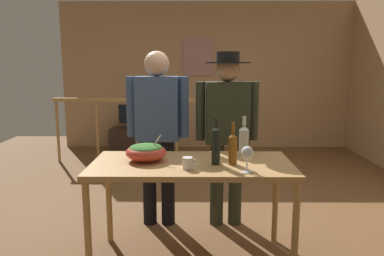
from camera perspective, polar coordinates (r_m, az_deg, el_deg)
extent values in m
plane|color=brown|center=(4.13, 3.67, -12.38)|extent=(8.11, 8.11, 0.00)
cube|color=tan|center=(6.94, 2.35, 7.89)|extent=(5.29, 0.10, 2.63)
cube|color=#AD726F|center=(6.87, 0.91, 10.73)|extent=(0.54, 0.03, 0.65)
cylinder|color=#B2844C|center=(6.28, -19.73, -0.55)|extent=(0.04, 0.04, 0.97)
cylinder|color=#B2844C|center=(6.09, -14.20, -0.57)|extent=(0.04, 0.04, 0.97)
cylinder|color=#B2844C|center=(5.96, -8.37, -0.59)|extent=(0.04, 0.04, 0.97)
cylinder|color=#B2844C|center=(5.90, -2.35, -0.61)|extent=(0.04, 0.04, 0.97)
cylinder|color=#B2844C|center=(5.90, 3.73, -0.61)|extent=(0.04, 0.04, 0.97)
cube|color=#B2844C|center=(5.89, -8.50, 4.30)|extent=(2.58, 0.07, 0.05)
cube|color=#B2844C|center=(5.89, 3.73, -0.14)|extent=(0.10, 0.10, 1.07)
cube|color=#38281E|center=(6.80, -8.53, -1.72)|extent=(0.90, 0.40, 0.41)
cube|color=black|center=(6.76, -8.57, 0.05)|extent=(0.20, 0.12, 0.02)
cylinder|color=black|center=(6.76, -8.59, 0.47)|extent=(0.03, 0.03, 0.08)
cube|color=black|center=(6.70, -8.67, 2.15)|extent=(0.56, 0.06, 0.33)
cube|color=black|center=(6.67, -8.71, 2.12)|extent=(0.52, 0.01, 0.30)
cube|color=#B2844C|center=(2.89, -0.05, -5.65)|extent=(1.53, 0.73, 0.04)
cylinder|color=#B2844C|center=(2.82, -15.58, -15.17)|extent=(0.05, 0.05, 0.77)
cylinder|color=#B2844C|center=(2.81, 15.43, -15.28)|extent=(0.05, 0.05, 0.77)
cylinder|color=#B2844C|center=(3.41, -12.53, -10.58)|extent=(0.05, 0.05, 0.77)
cylinder|color=#B2844C|center=(3.40, 12.57, -10.64)|extent=(0.05, 0.05, 0.77)
ellipsoid|color=#CC3D2D|center=(2.94, -7.01, -3.69)|extent=(0.31, 0.31, 0.13)
ellipsoid|color=#38702D|center=(2.93, -7.02, -3.01)|extent=(0.26, 0.26, 0.06)
cylinder|color=silver|center=(2.92, -5.81, -2.56)|extent=(0.12, 0.01, 0.16)
cylinder|color=silver|center=(2.65, 8.32, -6.65)|extent=(0.08, 0.08, 0.01)
cylinder|color=silver|center=(2.64, 8.35, -5.57)|extent=(0.01, 0.01, 0.10)
ellipsoid|color=silver|center=(2.62, 8.40, -3.74)|extent=(0.08, 0.08, 0.09)
cylinder|color=brown|center=(2.82, 6.22, -3.47)|extent=(0.07, 0.07, 0.21)
cone|color=brown|center=(2.79, 6.26, -1.10)|extent=(0.07, 0.07, 0.03)
cylinder|color=brown|center=(2.78, 6.28, 0.00)|extent=(0.02, 0.02, 0.08)
cylinder|color=silver|center=(3.11, 7.87, -2.20)|extent=(0.08, 0.08, 0.21)
cone|color=silver|center=(3.09, 7.93, 0.06)|extent=(0.08, 0.08, 0.04)
cylinder|color=silver|center=(3.08, 7.95, 1.10)|extent=(0.03, 0.03, 0.08)
cylinder|color=black|center=(2.81, 3.64, -2.95)|extent=(0.07, 0.07, 0.26)
cone|color=black|center=(2.78, 3.67, -0.03)|extent=(0.07, 0.07, 0.03)
cylinder|color=black|center=(2.77, 3.69, 0.94)|extent=(0.02, 0.02, 0.07)
cylinder|color=white|center=(2.70, -0.68, -5.36)|extent=(0.08, 0.08, 0.08)
torus|color=white|center=(2.70, 0.40, -5.28)|extent=(0.05, 0.01, 0.05)
cylinder|color=black|center=(3.67, -3.69, -8.26)|extent=(0.13, 0.13, 0.84)
cylinder|color=black|center=(3.70, -6.49, -8.17)|extent=(0.13, 0.13, 0.84)
cube|color=#3D5684|center=(3.53, -5.27, 2.97)|extent=(0.41, 0.24, 0.60)
cylinder|color=#3D5684|center=(3.49, -1.25, 3.19)|extent=(0.09, 0.09, 0.57)
cylinder|color=#3D5684|center=(3.57, -9.22, 3.21)|extent=(0.09, 0.09, 0.57)
sphere|color=#D8A884|center=(3.50, -5.38, 9.72)|extent=(0.23, 0.23, 0.23)
cylinder|color=#2D3323|center=(3.70, 6.58, -8.41)|extent=(0.13, 0.13, 0.81)
cylinder|color=#2D3323|center=(3.67, 3.77, -8.49)|extent=(0.13, 0.13, 0.81)
cube|color=#2D3323|center=(3.53, 5.36, 2.34)|extent=(0.41, 0.24, 0.58)
cylinder|color=#2D3323|center=(3.57, 9.37, 2.57)|extent=(0.09, 0.09, 0.55)
cylinder|color=#2D3323|center=(3.50, 1.27, 2.55)|extent=(0.09, 0.09, 0.55)
sphere|color=tan|center=(3.50, 5.46, 8.85)|extent=(0.22, 0.22, 0.22)
cylinder|color=black|center=(3.49, 5.48, 9.86)|extent=(0.42, 0.42, 0.01)
cylinder|color=black|center=(3.50, 5.49, 10.68)|extent=(0.21, 0.21, 0.10)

